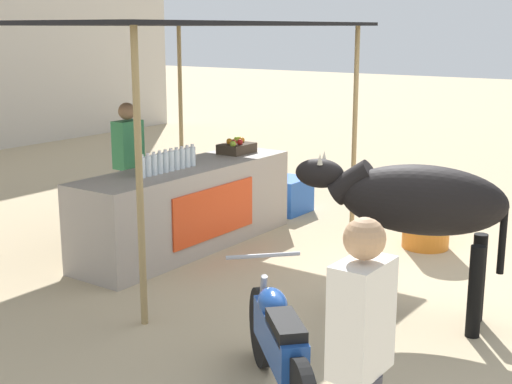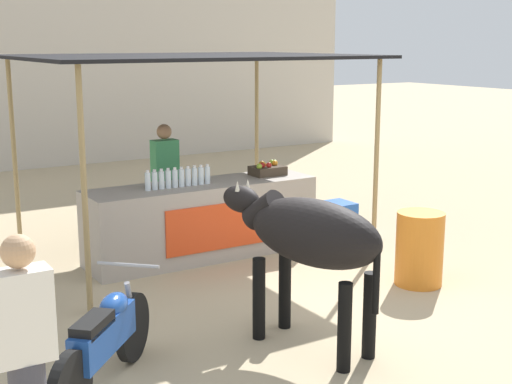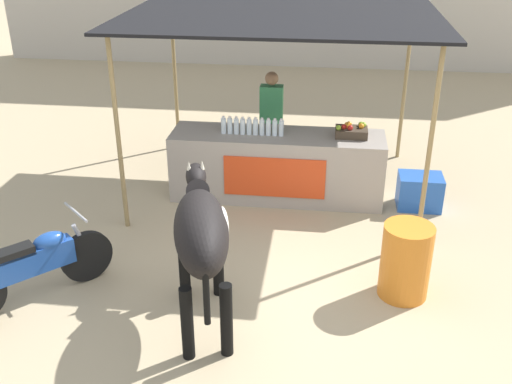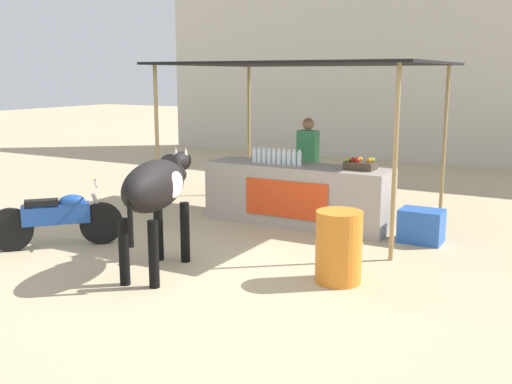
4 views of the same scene
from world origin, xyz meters
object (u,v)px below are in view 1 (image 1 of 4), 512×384
object	(u,v)px
stall_counter	(187,207)
vendor_behind_counter	(129,170)
cow	(414,204)
passerby_on_street	(360,378)
water_barrel	(427,212)
fruit_crate	(236,147)
cooler_box	(289,196)
motorcycle_parked	(279,344)

from	to	relation	value
stall_counter	vendor_behind_counter	distance (m)	0.85
cow	passerby_on_street	xyz separation A→B (m)	(-2.70, -0.89, -0.18)
water_barrel	cow	xyz separation A→B (m)	(-2.06, -0.70, 0.61)
passerby_on_street	stall_counter	bearing A→B (deg)	50.55
stall_counter	cow	xyz separation A→B (m)	(-0.46, -2.95, 0.55)
fruit_crate	passerby_on_street	distance (m)	5.72
fruit_crate	cow	world-z (taller)	cow
stall_counter	cooler_box	world-z (taller)	stall_counter
water_barrel	passerby_on_street	distance (m)	5.03
fruit_crate	motorcycle_parked	size ratio (longest dim) A/B	0.32
water_barrel	fruit_crate	bearing A→B (deg)	104.05
vendor_behind_counter	cow	xyz separation A→B (m)	(-0.30, -3.70, 0.18)
water_barrel	cow	bearing A→B (deg)	-161.35
vendor_behind_counter	fruit_crate	bearing A→B (deg)	-30.48
water_barrel	cow	world-z (taller)	cow
fruit_crate	motorcycle_parked	bearing A→B (deg)	-139.32
water_barrel	motorcycle_parked	size ratio (longest dim) A/B	0.62
stall_counter	cooler_box	xyz separation A→B (m)	(2.02, -0.10, -0.24)
stall_counter	motorcycle_parked	size ratio (longest dim) A/B	2.21
cooler_box	motorcycle_parked	size ratio (longest dim) A/B	0.44
fruit_crate	cow	bearing A→B (deg)	-116.28
water_barrel	cow	size ratio (longest dim) A/B	0.46
stall_counter	cooler_box	distance (m)	2.03
cooler_box	stall_counter	bearing A→B (deg)	177.24
fruit_crate	passerby_on_street	xyz separation A→B (m)	(-4.18, -3.90, -0.19)
stall_counter	water_barrel	bearing A→B (deg)	-54.66
water_barrel	motorcycle_parked	bearing A→B (deg)	-171.79
cow	passerby_on_street	distance (m)	2.85
cooler_box	passerby_on_street	xyz separation A→B (m)	(-5.18, -3.74, 0.61)
stall_counter	passerby_on_street	distance (m)	4.99
cow	passerby_on_street	size ratio (longest dim) A/B	1.12
passerby_on_street	fruit_crate	bearing A→B (deg)	43.00
stall_counter	cooler_box	bearing A→B (deg)	-2.76
vendor_behind_counter	water_barrel	size ratio (longest dim) A/B	1.95
cow	stall_counter	bearing A→B (deg)	81.05
vendor_behind_counter	water_barrel	world-z (taller)	vendor_behind_counter
vendor_behind_counter	water_barrel	xyz separation A→B (m)	(1.76, -3.01, -0.43)
stall_counter	water_barrel	xyz separation A→B (m)	(1.60, -2.25, -0.06)
stall_counter	cow	distance (m)	3.04
fruit_crate	motorcycle_parked	world-z (taller)	fruit_crate
stall_counter	motorcycle_parked	xyz separation A→B (m)	(-2.32, -2.82, -0.05)
fruit_crate	passerby_on_street	bearing A→B (deg)	-137.00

